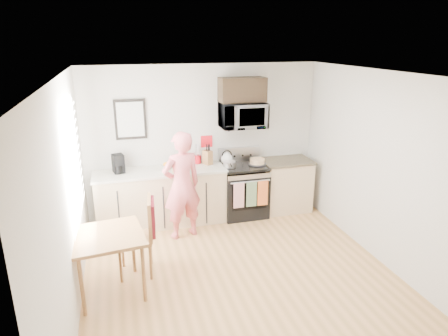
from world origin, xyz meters
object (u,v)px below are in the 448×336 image
object	(u,v)px
chair	(146,226)
cake	(257,162)
microwave	(243,115)
range	(243,191)
person	(182,186)
dining_table	(107,242)

from	to	relation	value
chair	cake	bearing A→B (deg)	39.84
microwave	chair	xyz separation A→B (m)	(-1.80, -1.52, -1.08)
range	person	bearing A→B (deg)	-155.76
range	person	size ratio (longest dim) A/B	0.68
dining_table	cake	distance (m)	3.04
dining_table	range	bearing A→B (deg)	37.53
microwave	person	size ratio (longest dim) A/B	0.45
microwave	dining_table	world-z (taller)	microwave
range	dining_table	xyz separation A→B (m)	(-2.27, -1.75, 0.25)
range	microwave	world-z (taller)	microwave
person	range	bearing A→B (deg)	-171.04
person	dining_table	distance (m)	1.65
range	chair	size ratio (longest dim) A/B	1.10
range	chair	world-z (taller)	range
person	cake	size ratio (longest dim) A/B	5.56
chair	cake	size ratio (longest dim) A/B	3.45
dining_table	chair	world-z (taller)	chair
range	microwave	size ratio (longest dim) A/B	1.53
cake	dining_table	bearing A→B (deg)	-145.73
microwave	cake	size ratio (longest dim) A/B	2.49
microwave	person	xyz separation A→B (m)	(-1.17, -0.63, -0.91)
person	dining_table	xyz separation A→B (m)	(-1.11, -1.22, -0.16)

